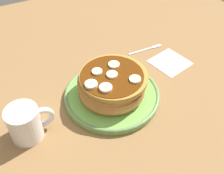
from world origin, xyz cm
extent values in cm
cube|color=olive|center=(0.00, 0.00, -1.50)|extent=(140.00, 140.00, 3.00)
cylinder|color=#72B74C|center=(0.00, 0.00, 0.85)|extent=(27.04, 27.04, 1.70)
torus|color=#658B50|center=(0.00, 0.00, 1.44)|extent=(27.41, 27.41, 1.19)
cylinder|color=#A66828|center=(0.46, 0.57, 2.38)|extent=(18.45, 18.45, 1.36)
cylinder|color=#C28946|center=(0.08, -0.32, 3.74)|extent=(18.47, 18.47, 1.36)
cylinder|color=#B77445|center=(-0.13, -0.48, 5.10)|extent=(18.47, 18.47, 1.36)
cylinder|color=#A56D31|center=(-0.51, 0.30, 6.47)|extent=(18.04, 18.04, 1.36)
cylinder|color=#AD8236|center=(0.52, -0.08, 7.83)|extent=(18.70, 18.70, 1.36)
cylinder|color=#592B0A|center=(0.00, 0.00, 8.59)|extent=(17.24, 17.24, 0.16)
cylinder|color=#F9E3B6|center=(-0.36, 0.29, 8.88)|extent=(3.04, 3.04, 0.73)
cylinder|color=tan|center=(-0.36, 0.29, 9.28)|extent=(0.85, 0.85, 0.08)
cylinder|color=#F7F0BD|center=(-6.55, -1.15, 8.97)|extent=(3.35, 3.35, 0.91)
cylinder|color=tan|center=(-6.55, -1.15, 9.46)|extent=(0.94, 0.94, 0.08)
cylinder|color=#F9F4BA|center=(4.65, -4.30, 8.86)|extent=(3.15, 3.15, 0.69)
cylinder|color=tan|center=(4.65, -4.30, 9.24)|extent=(0.88, 0.88, 0.08)
cylinder|color=#FEF2C1|center=(-3.10, 2.90, 8.87)|extent=(2.85, 2.85, 0.71)
cylinder|color=tan|center=(-3.10, 2.90, 9.26)|extent=(0.80, 0.80, 0.08)
cylinder|color=#EFF2BC|center=(2.34, 3.57, 8.84)|extent=(3.17, 3.17, 0.65)
cylinder|color=tan|center=(2.34, 3.57, 9.20)|extent=(0.89, 0.89, 0.08)
cylinder|color=#FBEFC5|center=(-3.71, -3.92, 8.95)|extent=(3.38, 3.38, 0.87)
cylinder|color=tan|center=(-3.71, -3.92, 9.43)|extent=(0.95, 0.95, 0.08)
cylinder|color=white|center=(-25.00, -2.47, 4.63)|extent=(8.13, 8.13, 9.26)
cylinder|color=black|center=(-25.00, -2.47, 8.34)|extent=(6.91, 6.91, 0.56)
torus|color=white|center=(-20.74, -2.47, 4.63)|extent=(6.65, 1.46, 6.65)
cube|color=white|center=(24.33, 5.91, 0.15)|extent=(13.29, 13.29, 0.30)
cube|color=silver|center=(18.76, 15.55, 0.25)|extent=(9.51, 0.82, 0.50)
cube|color=silver|center=(25.26, 15.47, 0.25)|extent=(3.52, 1.30, 0.50)
camera|label=1|loc=(-24.22, -49.44, 57.98)|focal=44.17mm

